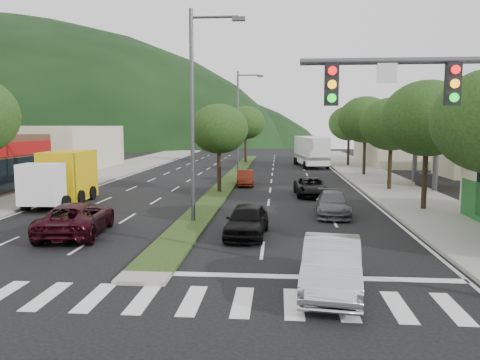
# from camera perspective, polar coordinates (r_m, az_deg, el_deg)

# --- Properties ---
(ground) EXTENTS (160.00, 160.00, 0.00)m
(ground) POSITION_cam_1_polar(r_m,az_deg,el_deg) (15.24, -11.22, -11.30)
(ground) COLOR black
(ground) RESTS_ON ground
(sidewalk_right) EXTENTS (5.00, 90.00, 0.15)m
(sidewalk_right) POSITION_cam_1_polar(r_m,az_deg,el_deg) (40.10, 16.80, -0.19)
(sidewalk_right) COLOR gray
(sidewalk_right) RESTS_ON ground
(sidewalk_left) EXTENTS (6.00, 90.00, 0.15)m
(sidewalk_left) POSITION_cam_1_polar(r_m,az_deg,el_deg) (42.75, -18.86, 0.15)
(sidewalk_left) COLOR gray
(sidewalk_left) RESTS_ON ground
(median) EXTENTS (1.60, 56.00, 0.12)m
(median) POSITION_cam_1_polar(r_m,az_deg,el_deg) (42.38, -0.84, 0.43)
(median) COLOR #1F3312
(median) RESTS_ON ground
(crosswalk) EXTENTS (19.00, 2.20, 0.01)m
(crosswalk) POSITION_cam_1_polar(r_m,az_deg,el_deg) (13.44, -13.62, -13.84)
(crosswalk) COLOR silver
(crosswalk) RESTS_ON ground
(traffic_signal) EXTENTS (6.12, 0.40, 7.00)m
(traffic_signal) POSITION_cam_1_polar(r_m,az_deg,el_deg) (13.35, 26.69, 5.85)
(traffic_signal) COLOR #47494C
(traffic_signal) RESTS_ON ground
(bldg_left_far) EXTENTS (9.00, 14.00, 4.60)m
(bldg_left_far) POSITION_cam_1_polar(r_m,az_deg,el_deg) (53.24, -21.03, 3.69)
(bldg_left_far) COLOR beige
(bldg_left_far) RESTS_ON ground
(bldg_right_far) EXTENTS (10.00, 16.00, 5.20)m
(bldg_right_far) POSITION_cam_1_polar(r_m,az_deg,el_deg) (59.99, 19.66, 4.32)
(bldg_right_far) COLOR beige
(bldg_right_far) RESTS_ON ground
(tree_r_b) EXTENTS (4.80, 4.80, 6.94)m
(tree_r_b) POSITION_cam_1_polar(r_m,az_deg,el_deg) (27.12, 21.88, 6.97)
(tree_r_b) COLOR black
(tree_r_b) RESTS_ON sidewalk_right
(tree_r_c) EXTENTS (4.40, 4.40, 6.48)m
(tree_r_c) POSITION_cam_1_polar(r_m,az_deg,el_deg) (34.85, 17.98, 6.48)
(tree_r_c) COLOR black
(tree_r_c) RESTS_ON sidewalk_right
(tree_r_d) EXTENTS (5.00, 5.00, 7.17)m
(tree_r_d) POSITION_cam_1_polar(r_m,az_deg,el_deg) (44.64, 15.05, 7.11)
(tree_r_d) COLOR black
(tree_r_d) RESTS_ON sidewalk_right
(tree_r_e) EXTENTS (4.60, 4.60, 6.71)m
(tree_r_e) POSITION_cam_1_polar(r_m,az_deg,el_deg) (54.51, 13.15, 6.74)
(tree_r_e) COLOR black
(tree_r_e) RESTS_ON sidewalk_right
(tree_med_near) EXTENTS (4.00, 4.00, 6.02)m
(tree_med_near) POSITION_cam_1_polar(r_m,az_deg,el_deg) (32.19, -2.58, 6.24)
(tree_med_near) COLOR black
(tree_med_near) RESTS_ON median
(tree_med_far) EXTENTS (4.80, 4.80, 6.94)m
(tree_med_far) POSITION_cam_1_polar(r_m,az_deg,el_deg) (58.07, 0.68, 7.01)
(tree_med_far) COLOR black
(tree_med_far) RESTS_ON median
(streetlight_near) EXTENTS (2.60, 0.25, 10.00)m
(streetlight_near) POSITION_cam_1_polar(r_m,az_deg,el_deg) (22.28, -5.35, 8.99)
(streetlight_near) COLOR #47494C
(streetlight_near) RESTS_ON ground
(streetlight_mid) EXTENTS (2.60, 0.25, 10.00)m
(streetlight_mid) POSITION_cam_1_polar(r_m,az_deg,el_deg) (47.10, -0.01, 7.79)
(streetlight_mid) COLOR #47494C
(streetlight_mid) RESTS_ON ground
(sedan_silver) EXTENTS (2.10, 4.67, 1.49)m
(sedan_silver) POSITION_cam_1_polar(r_m,az_deg,el_deg) (13.66, 11.09, -10.17)
(sedan_silver) COLOR #B0B2B8
(sedan_silver) RESTS_ON ground
(suv_maroon) EXTENTS (2.97, 5.36, 1.42)m
(suv_maroon) POSITION_cam_1_polar(r_m,az_deg,el_deg) (21.23, -19.27, -4.46)
(suv_maroon) COLOR black
(suv_maroon) RESTS_ON ground
(car_queue_a) EXTENTS (1.86, 4.11, 1.37)m
(car_queue_a) POSITION_cam_1_polar(r_m,az_deg,el_deg) (19.77, 0.85, -4.96)
(car_queue_a) COLOR black
(car_queue_a) RESTS_ON ground
(car_queue_b) EXTENTS (1.98, 4.33, 1.23)m
(car_queue_b) POSITION_cam_1_polar(r_m,az_deg,el_deg) (24.82, 11.24, -2.86)
(car_queue_b) COLOR #4D4E52
(car_queue_b) RESTS_ON ground
(car_queue_c) EXTENTS (1.58, 3.74, 1.20)m
(car_queue_c) POSITION_cam_1_polar(r_m,az_deg,el_deg) (36.33, 0.61, 0.25)
(car_queue_c) COLOR #551A0E
(car_queue_c) RESTS_ON ground
(car_queue_d) EXTENTS (2.21, 4.45, 1.21)m
(car_queue_d) POSITION_cam_1_polar(r_m,az_deg,el_deg) (31.35, 8.63, -0.85)
(car_queue_d) COLOR black
(car_queue_d) RESTS_ON ground
(box_truck) EXTENTS (2.64, 6.38, 3.11)m
(box_truck) POSITION_cam_1_polar(r_m,az_deg,el_deg) (29.80, -20.74, 0.08)
(box_truck) COLOR white
(box_truck) RESTS_ON ground
(motorhome) EXTENTS (3.66, 9.05, 3.38)m
(motorhome) POSITION_cam_1_polar(r_m,az_deg,el_deg) (53.60, 8.63, 3.54)
(motorhome) COLOR white
(motorhome) RESTS_ON ground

